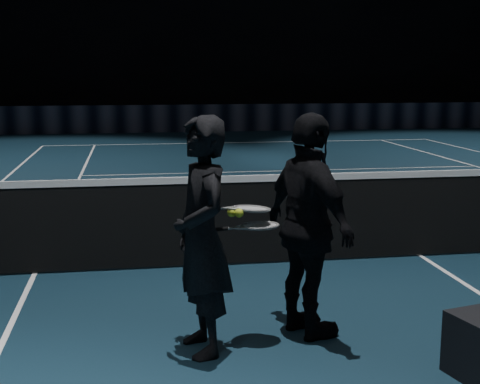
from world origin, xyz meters
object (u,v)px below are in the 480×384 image
Objects in this scene: player_b at (309,227)px; tennis_balls at (235,210)px; player_a at (202,237)px; racket_lower at (260,226)px; racket_upper at (252,209)px.

tennis_balls is at bearing 81.54° from player_b.
racket_lower is at bearing 90.13° from player_a.
racket_upper is at bearing 25.58° from tennis_balls.
player_b reaches higher than racket_lower.
tennis_balls is (-0.58, -0.12, 0.17)m from player_b.
tennis_balls is (0.25, 0.06, 0.17)m from player_a.
racket_lower is 5.67× the size of tennis_balls.
player_b is at bearing -0.00° from racket_lower.
player_b is 0.62m from tennis_balls.
player_a is 14.28× the size of tennis_balls.
racket_lower is 1.00× the size of racket_upper.
player_a reaches higher than racket_upper.
tennis_balls reaches higher than racket_lower.
player_a reaches higher than tennis_balls.
racket_upper is (-0.06, 0.03, 0.12)m from racket_lower.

